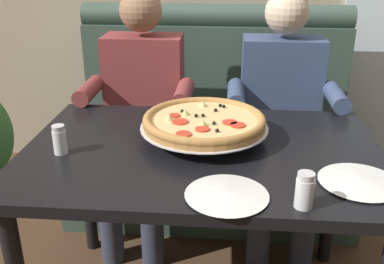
# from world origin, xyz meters

# --- Properties ---
(booth_bench) EXTENTS (1.57, 0.78, 1.13)m
(booth_bench) POSITION_xyz_m (0.00, 0.91, 0.40)
(booth_bench) COLOR #384C42
(booth_bench) RESTS_ON ground_plane
(dining_table) EXTENTS (1.31, 0.87, 0.75)m
(dining_table) POSITION_xyz_m (0.00, 0.00, 0.66)
(dining_table) COLOR black
(dining_table) RESTS_ON ground_plane
(diner_left) EXTENTS (0.54, 0.64, 1.27)m
(diner_left) POSITION_xyz_m (-0.35, 0.64, 0.71)
(diner_left) COLOR #2D3342
(diner_left) RESTS_ON ground_plane
(diner_right) EXTENTS (0.54, 0.64, 1.27)m
(diner_right) POSITION_xyz_m (0.35, 0.64, 0.71)
(diner_right) COLOR #2D3342
(diner_right) RESTS_ON ground_plane
(pizza) EXTENTS (0.48, 0.48, 0.11)m
(pizza) POSITION_xyz_m (-0.00, 0.08, 0.83)
(pizza) COLOR silver
(pizza) RESTS_ON dining_table
(shaker_pepper_flakes) EXTENTS (0.05, 0.05, 0.11)m
(shaker_pepper_flakes) POSITION_xyz_m (-0.50, -0.09, 0.80)
(shaker_pepper_flakes) COLOR white
(shaker_pepper_flakes) RESTS_ON dining_table
(shaker_oregano) EXTENTS (0.05, 0.05, 0.11)m
(shaker_oregano) POSITION_xyz_m (0.31, -0.37, 0.80)
(shaker_oregano) COLOR white
(shaker_oregano) RESTS_ON dining_table
(plate_near_left) EXTENTS (0.25, 0.25, 0.02)m
(plate_near_left) POSITION_xyz_m (0.50, -0.22, 0.76)
(plate_near_left) COLOR white
(plate_near_left) RESTS_ON dining_table
(plate_near_right) EXTENTS (0.25, 0.25, 0.02)m
(plate_near_right) POSITION_xyz_m (0.09, -0.33, 0.76)
(plate_near_right) COLOR white
(plate_near_right) RESTS_ON dining_table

